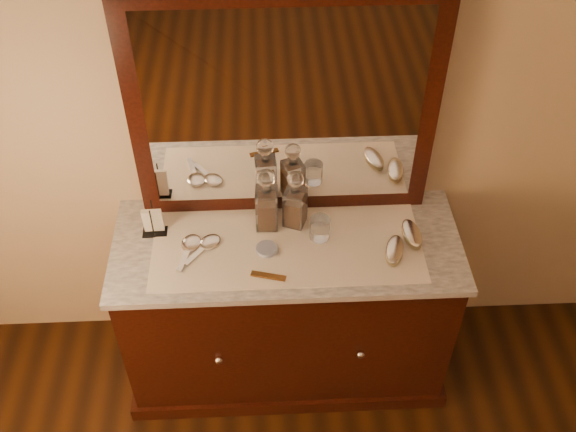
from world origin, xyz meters
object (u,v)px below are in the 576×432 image
object	(u,v)px
comb	(268,276)
hand_mirror_outer	(190,246)
decanter_right	(295,204)
brush_far	(412,234)
hand_mirror_inner	(207,244)
brush_near	(394,251)
decanter_left	(267,205)
pin_dish	(267,249)
napkin_rack	(153,222)
dresser_cabinet	(287,310)
mirror_frame	(284,107)

from	to	relation	value
comb	hand_mirror_outer	bearing A→B (deg)	166.01
decanter_right	brush_far	bearing A→B (deg)	-13.76
hand_mirror_inner	brush_near	bearing A→B (deg)	-6.38
decanter_right	hand_mirror_inner	bearing A→B (deg)	-161.82
hand_mirror_outer	hand_mirror_inner	size ratio (longest dim) A/B	1.14
decanter_right	hand_mirror_outer	distance (m)	0.46
decanter_left	hand_mirror_inner	size ratio (longest dim) A/B	1.57
pin_dish	napkin_rack	size ratio (longest dim) A/B	0.58
decanter_left	hand_mirror_inner	world-z (taller)	decanter_left
napkin_rack	decanter_left	bearing A→B (deg)	2.42
decanter_right	brush_far	world-z (taller)	decanter_right
comb	brush_near	distance (m)	0.52
hand_mirror_inner	dresser_cabinet	bearing A→B (deg)	0.73
decanter_left	brush_far	size ratio (longest dim) A/B	1.75
mirror_frame	napkin_rack	bearing A→B (deg)	-163.88
brush_far	hand_mirror_outer	xyz separation A→B (m)	(-0.91, -0.01, -0.01)
brush_far	dresser_cabinet	bearing A→B (deg)	179.91
comb	brush_near	world-z (taller)	brush_near
decanter_right	brush_near	size ratio (longest dim) A/B	1.58
pin_dish	comb	size ratio (longest dim) A/B	0.64
brush_far	hand_mirror_outer	bearing A→B (deg)	-179.44
comb	brush_far	bearing A→B (deg)	31.65
pin_dish	comb	xyz separation A→B (m)	(0.00, -0.14, -0.00)
decanter_left	hand_mirror_inner	xyz separation A→B (m)	(-0.25, -0.11, -0.11)
napkin_rack	brush_near	xyz separation A→B (m)	(0.97, -0.18, -0.03)
comb	hand_mirror_outer	distance (m)	0.36
mirror_frame	decanter_right	distance (m)	0.41
mirror_frame	decanter_left	xyz separation A→B (m)	(-0.08, -0.14, -0.38)
decanter_left	hand_mirror_inner	bearing A→B (deg)	-155.86
comb	napkin_rack	bearing A→B (deg)	164.68
comb	decanter_left	xyz separation A→B (m)	(0.00, 0.29, 0.11)
hand_mirror_outer	brush_near	bearing A→B (deg)	-5.44
decanter_left	decanter_right	bearing A→B (deg)	4.25
decanter_right	hand_mirror_outer	xyz separation A→B (m)	(-0.44, -0.13, -0.10)
pin_dish	mirror_frame	bearing A→B (deg)	73.75
brush_far	decanter_left	bearing A→B (deg)	169.69
comb	decanter_right	distance (m)	0.34
pin_dish	decanter_left	xyz separation A→B (m)	(0.01, 0.15, 0.11)
dresser_cabinet	decanter_right	bearing A→B (deg)	71.18
pin_dish	napkin_rack	xyz separation A→B (m)	(-0.46, 0.13, 0.05)
pin_dish	brush_near	size ratio (longest dim) A/B	0.51
brush_near	hand_mirror_outer	distance (m)	0.83
hand_mirror_outer	pin_dish	bearing A→B (deg)	-5.56
pin_dish	hand_mirror_outer	distance (m)	0.31
mirror_frame	pin_dish	xyz separation A→B (m)	(-0.08, -0.29, -0.49)
hand_mirror_outer	decanter_right	bearing A→B (deg)	16.05
napkin_rack	hand_mirror_inner	size ratio (longest dim) A/B	0.81
pin_dish	decanter_left	distance (m)	0.18
mirror_frame	brush_near	world-z (taller)	mirror_frame
dresser_cabinet	hand_mirror_outer	size ratio (longest dim) A/B	6.52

